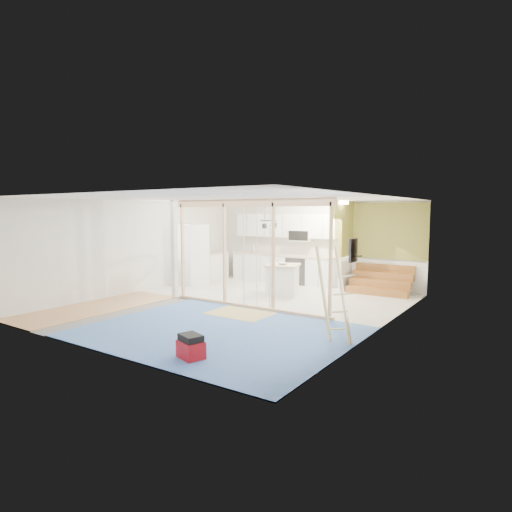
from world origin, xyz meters
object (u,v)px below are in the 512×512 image
Objects in this scene: ladder at (336,294)px; island at (282,280)px; fridge at (191,255)px; toolbox at (191,347)px.

island is at bearing 148.50° from ladder.
fridge is at bearing 163.39° from island.
fridge reaches higher than ladder.
fridge is 6.84m from ladder.
ladder is at bearing -21.83° from fridge.
ladder is at bearing -66.11° from island.
island is at bearing 123.23° from toolbox.
ladder is at bearing 72.05° from toolbox.
ladder is (6.14, -3.02, -0.09)m from fridge.
island is at bearing 6.66° from fridge.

